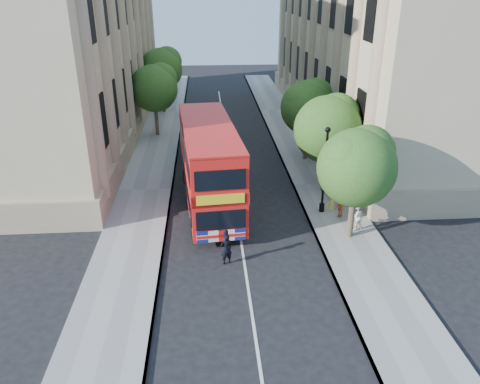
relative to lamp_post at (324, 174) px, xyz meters
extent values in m
plane|color=black|center=(-5.00, -6.00, -2.51)|extent=(120.00, 120.00, 0.00)
cube|color=gray|center=(0.75, 4.00, -2.45)|extent=(3.50, 80.00, 0.12)
cube|color=gray|center=(-10.75, 4.00, -2.45)|extent=(3.50, 80.00, 0.12)
cube|color=tan|center=(8.80, 18.00, 6.49)|extent=(12.00, 38.00, 18.00)
cube|color=tan|center=(-18.80, 18.00, 6.49)|extent=(12.00, 38.00, 18.00)
cylinder|color=#473828|center=(0.80, -3.00, -1.08)|extent=(0.32, 0.32, 2.86)
sphere|color=#224A18|center=(0.80, -3.00, 1.52)|extent=(4.00, 4.00, 4.00)
sphere|color=#224A18|center=(1.40, -2.60, 2.17)|extent=(2.80, 2.80, 2.80)
sphere|color=#224A18|center=(0.30, -3.30, 2.04)|extent=(2.60, 2.60, 2.60)
cylinder|color=#473828|center=(0.80, 3.00, -1.01)|extent=(0.32, 0.32, 2.99)
sphere|color=#224A18|center=(0.80, 3.00, 1.71)|extent=(4.20, 4.20, 4.20)
sphere|color=#224A18|center=(1.40, 3.40, 2.39)|extent=(2.94, 2.94, 2.94)
sphere|color=#224A18|center=(0.30, 2.70, 2.25)|extent=(2.73, 2.73, 2.73)
cylinder|color=#473828|center=(0.80, 9.00, -1.06)|extent=(0.32, 0.32, 2.90)
sphere|color=#224A18|center=(0.80, 9.00, 1.58)|extent=(4.00, 4.00, 4.00)
sphere|color=#224A18|center=(1.40, 9.40, 2.24)|extent=(2.80, 2.80, 2.80)
sphere|color=#224A18|center=(0.30, 8.70, 2.11)|extent=(2.60, 2.60, 2.60)
cylinder|color=#473828|center=(-11.00, 16.00, -1.01)|extent=(0.32, 0.32, 2.99)
sphere|color=#224A18|center=(-11.00, 16.00, 1.71)|extent=(4.00, 4.00, 4.00)
sphere|color=#224A18|center=(-10.40, 16.40, 2.39)|extent=(2.80, 2.80, 2.80)
sphere|color=#224A18|center=(-11.50, 15.70, 2.25)|extent=(2.60, 2.60, 2.60)
cylinder|color=#473828|center=(-11.00, 24.00, -0.93)|extent=(0.32, 0.32, 3.17)
sphere|color=#224A18|center=(-11.00, 24.00, 1.95)|extent=(4.20, 4.20, 4.20)
sphere|color=#224A18|center=(-10.40, 24.40, 2.67)|extent=(2.94, 2.94, 2.94)
sphere|color=#224A18|center=(-11.50, 23.70, 2.53)|extent=(2.73, 2.73, 2.73)
cylinder|color=black|center=(0.00, 0.00, -2.14)|extent=(0.30, 0.30, 0.50)
cylinder|color=black|center=(0.00, 0.00, 0.11)|extent=(0.14, 0.14, 5.00)
sphere|color=black|center=(0.00, 0.00, 2.61)|extent=(0.32, 0.32, 0.32)
cube|color=red|center=(-6.55, 1.58, 0.23)|extent=(3.78, 10.95, 4.46)
cube|color=black|center=(-6.55, 1.58, -0.76)|extent=(3.78, 10.28, 1.02)
cube|color=black|center=(-6.55, 1.58, 1.39)|extent=(3.78, 10.28, 1.02)
cube|color=yellow|center=(-6.07, -3.77, 0.37)|extent=(2.37, 0.29, 0.51)
cylinder|color=black|center=(-7.48, -2.31, -1.95)|extent=(0.42, 1.15, 1.13)
cylinder|color=black|center=(-4.94, -2.08, -1.95)|extent=(0.42, 1.15, 1.13)
cylinder|color=black|center=(-8.14, 5.01, -1.95)|extent=(0.42, 1.15, 1.13)
cylinder|color=black|center=(-5.60, 5.24, -1.95)|extent=(0.42, 1.15, 1.13)
cube|color=black|center=(-6.84, 8.57, -0.98)|extent=(2.30, 2.08, 2.38)
cube|color=black|center=(-6.85, 7.61, -0.70)|extent=(2.04, 0.13, 0.79)
cube|color=black|center=(-6.79, 11.06, -0.76)|extent=(2.33, 3.66, 2.83)
cube|color=black|center=(-6.81, 10.38, -2.11)|extent=(2.13, 5.47, 0.28)
cylinder|color=black|center=(-7.86, 8.47, -2.06)|extent=(0.26, 0.91, 0.91)
cylinder|color=black|center=(-5.82, 8.44, -2.06)|extent=(0.26, 0.91, 0.91)
cylinder|color=black|center=(-7.79, 12.21, -2.06)|extent=(0.26, 0.91, 0.91)
cylinder|color=black|center=(-5.76, 12.17, -2.06)|extent=(0.26, 0.91, 0.91)
imported|color=black|center=(-5.88, -5.00, -1.71)|extent=(0.68, 0.56, 1.61)
imported|color=white|center=(1.35, -2.26, -1.61)|extent=(0.89, 0.78, 1.56)
imported|color=orange|center=(0.90, -0.78, -1.81)|extent=(0.72, 0.43, 1.15)
imported|color=#E7E34E|center=(0.57, 0.00, -1.82)|extent=(0.84, 0.70, 1.13)
camera|label=1|loc=(-6.63, -24.33, 10.05)|focal=35.00mm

